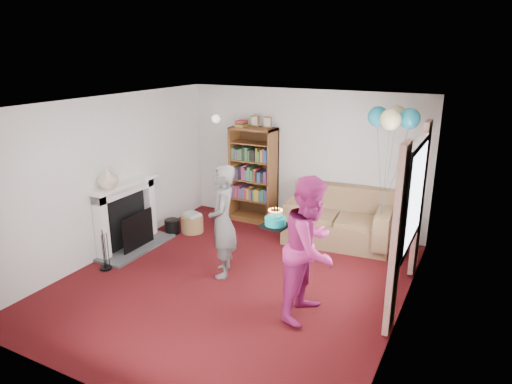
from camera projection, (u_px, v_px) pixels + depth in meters
The scene contains 16 objects.
ground at pixel (235, 281), 6.51m from camera, with size 5.00×5.00×0.00m, color #360A08.
wall_back at pixel (303, 159), 8.25m from camera, with size 4.50×0.02×2.50m, color silver.
wall_left at pixel (109, 177), 7.12m from camera, with size 0.02×5.00×2.50m, color silver.
wall_right at pixel (407, 227), 5.14m from camera, with size 0.02×5.00×2.50m, color silver.
ceiling at pixel (232, 103), 5.75m from camera, with size 4.50×5.00×0.01m, color white.
fireplace at pixel (129, 219), 7.43m from camera, with size 0.55×1.80×1.12m.
window_bay at pixel (411, 213), 5.68m from camera, with size 0.14×2.02×2.20m.
wall_sconce at pixel (216, 119), 8.71m from camera, with size 0.16×0.23×0.16m.
bookcase at pixel (254, 175), 8.58m from camera, with size 0.85×0.42×2.00m.
sofa at pixel (339, 222), 7.77m from camera, with size 1.74×0.92×0.92m.
wicker_basket at pixel (192, 223), 8.20m from camera, with size 0.40×0.40×0.36m.
person_striped at pixel (223, 221), 6.47m from camera, with size 0.60×0.39×1.64m, color black.
person_magenta at pixel (311, 248), 5.45m from camera, with size 0.86×0.67×1.78m, color #A9216C.
birthday_cake at pixel (275, 221), 5.70m from camera, with size 0.32×0.32×0.22m.
balloons at pixel (394, 118), 6.52m from camera, with size 0.74×0.74×1.70m.
mantel_vase at pixel (108, 178), 6.92m from camera, with size 0.32×0.32×0.33m, color beige.
Camera 1 is at (2.95, -5.03, 3.17)m, focal length 32.00 mm.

